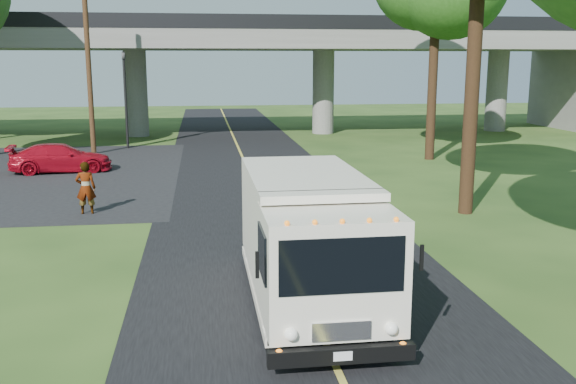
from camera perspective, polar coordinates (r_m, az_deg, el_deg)
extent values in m
plane|color=#274317|center=(11.00, 3.52, -13.75)|extent=(120.00, 120.00, 0.00)
cube|color=black|center=(20.39, -1.93, -1.73)|extent=(7.00, 90.00, 0.02)
cube|color=gold|center=(20.39, -1.93, -1.68)|extent=(0.12, 90.00, 0.01)
cube|color=slate|center=(41.81, -5.13, 13.31)|extent=(50.00, 9.00, 1.20)
cube|color=black|center=(37.46, -4.82, 14.90)|extent=(50.00, 0.25, 0.80)
cube|color=black|center=(46.24, -5.41, 14.25)|extent=(50.00, 0.25, 0.80)
cylinder|color=slate|center=(41.99, -13.34, 8.53)|extent=(1.40, 1.40, 5.40)
cylinder|color=slate|center=(42.55, 3.15, 8.86)|extent=(1.40, 1.40, 5.40)
cylinder|color=slate|center=(46.32, 18.06, 8.54)|extent=(1.40, 1.40, 5.40)
cylinder|color=black|center=(36.03, -14.23, 7.88)|extent=(0.14, 0.14, 5.20)
imported|color=black|center=(35.97, -14.39, 11.06)|extent=(0.18, 0.22, 1.10)
cylinder|color=#472D19|center=(34.19, -17.31, 10.72)|extent=(0.26, 0.26, 9.00)
cylinder|color=#382314|center=(20.47, 16.05, 8.75)|extent=(0.44, 0.44, 7.70)
cylinder|color=#382314|center=(31.74, 12.70, 8.81)|extent=(0.44, 0.44, 6.65)
cube|color=silver|center=(13.05, 1.31, -2.52)|extent=(2.20, 4.01, 2.04)
cube|color=silver|center=(10.42, 3.81, -6.74)|extent=(2.19, 1.65, 1.86)
cube|color=black|center=(9.59, 4.82, -6.54)|extent=(1.91, 0.08, 0.86)
cube|color=black|center=(10.02, 4.80, -14.23)|extent=(2.27, 0.17, 0.25)
cube|color=silver|center=(13.08, 1.54, -8.22)|extent=(2.21, 5.28, 0.16)
cylinder|color=black|center=(10.81, -1.38, -11.81)|extent=(0.26, 0.82, 0.82)
cylinder|color=black|center=(11.16, 8.30, -11.17)|extent=(0.26, 0.82, 0.82)
cylinder|color=black|center=(14.38, -3.15, -5.81)|extent=(0.26, 0.82, 0.82)
cylinder|color=black|center=(14.64, 4.13, -5.50)|extent=(0.26, 0.82, 0.82)
imported|color=#A90A1A|center=(29.24, -19.55, 2.87)|extent=(4.41, 2.23, 1.23)
imported|color=gray|center=(20.85, -17.54, 0.34)|extent=(0.62, 0.42, 1.66)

